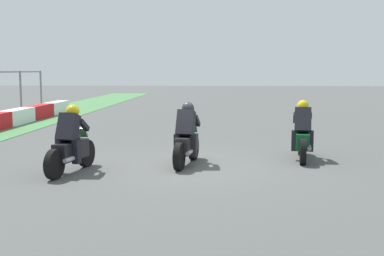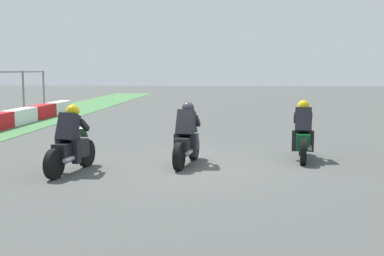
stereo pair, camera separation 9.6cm
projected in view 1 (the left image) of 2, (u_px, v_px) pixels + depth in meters
ground_plane at (192, 165)px, 11.57m from camera, size 120.00×120.00×0.00m
rider_lane_a at (302, 135)px, 12.26m from camera, size 2.04×0.59×1.51m
rider_lane_b at (187, 139)px, 11.57m from camera, size 2.03×0.61×1.51m
rider_lane_c at (71, 145)px, 10.67m from camera, size 2.02×0.63×1.51m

